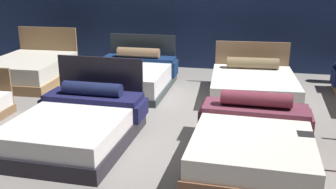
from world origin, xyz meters
TOP-DOWN VIEW (x-y plane):
  - ground_plane at (0.00, 0.00)m, footprint 18.00×18.00m
  - bed_1 at (-1.19, -0.99)m, footprint 1.60×2.02m
  - bed_2 at (1.23, -1.07)m, footprint 1.56×2.09m
  - bed_4 at (-3.54, 1.72)m, footprint 1.59×2.00m
  - bed_5 at (-1.24, 1.70)m, footprint 1.65×2.01m
  - bed_6 at (1.22, 1.69)m, footprint 1.74×2.04m

SIDE VIEW (x-z plane):
  - ground_plane at x=0.00m, z-range -0.02..0.00m
  - bed_6 at x=1.22m, z-range -0.23..0.69m
  - bed_2 at x=1.23m, z-range -0.12..0.62m
  - bed_1 at x=-1.19m, z-range -0.27..0.78m
  - bed_5 at x=-1.24m, z-range -0.23..0.75m
  - bed_4 at x=-3.54m, z-range -0.27..0.81m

